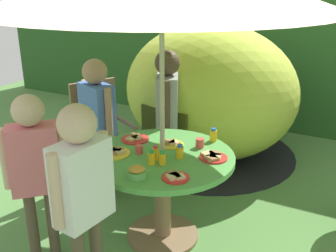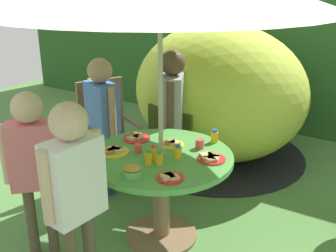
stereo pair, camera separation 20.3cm
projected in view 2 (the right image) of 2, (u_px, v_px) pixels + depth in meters
ground_plane at (162, 237)px, 3.36m from camera, size 10.00×10.00×0.02m
hedge_backdrop at (286, 52)px, 5.55m from camera, size 9.00×0.70×2.05m
garden_table at (161, 176)px, 3.16m from camera, size 1.11×1.11×0.74m
wooden_chair at (106, 129)px, 4.05m from camera, size 0.64×0.65×1.06m
dome_tent at (218, 93)px, 4.61m from camera, size 2.42×2.42×1.54m
child_in_grey_shirt at (172, 103)px, 3.86m from camera, size 0.33×0.43×1.38m
child_in_blue_shirt at (102, 110)px, 3.76m from camera, size 0.42×0.31×1.33m
child_in_pink_shirt at (33, 155)px, 2.88m from camera, size 0.37×0.37×1.29m
child_in_white_shirt at (74, 179)px, 2.45m from camera, size 0.24×0.46×1.36m
snack_bowl at (132, 171)px, 2.76m from camera, size 0.13×0.13×0.08m
plate_center_back at (136, 138)px, 3.39m from camera, size 0.23×0.23×0.03m
plate_mid_right at (114, 151)px, 3.13m from camera, size 0.24×0.24×0.03m
plate_mid_left at (211, 158)px, 3.01m from camera, size 0.21×0.21×0.03m
plate_far_left at (170, 177)px, 2.73m from camera, size 0.19×0.19×0.03m
plate_near_right at (172, 144)px, 3.27m from camera, size 0.20×0.20×0.03m
juice_bottle_near_left at (153, 153)px, 3.01m from camera, size 0.05×0.05×0.11m
juice_bottle_far_right at (215, 136)px, 3.31m from camera, size 0.06×0.06×0.11m
juice_bottle_center_front at (159, 158)px, 2.93m from camera, size 0.05×0.05×0.10m
juice_bottle_front_edge at (148, 158)px, 2.93m from camera, size 0.05×0.05×0.11m
juice_bottle_back_edge at (178, 152)px, 3.02m from camera, size 0.06×0.06×0.11m
cup_near at (200, 144)px, 3.20m from camera, size 0.07×0.07×0.07m
cup_far at (138, 148)px, 3.12m from camera, size 0.06×0.06×0.07m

